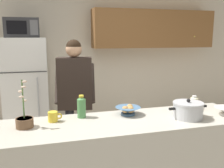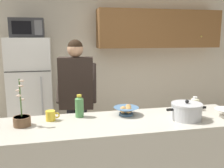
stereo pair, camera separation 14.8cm
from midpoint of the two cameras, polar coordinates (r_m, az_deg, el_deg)
The scene contains 11 objects.
back_wall_unit at distance 4.53m, azimuth -0.71°, elevation 7.01°, with size 6.00×0.48×2.60m.
kitchen_island at distance 2.59m, azimuth 4.52°, elevation -17.94°, with size 2.38×0.68×0.92m, color #BCB7A8.
refrigerator at distance 4.12m, azimuth -16.74°, elevation -1.80°, with size 0.64×0.68×1.68m.
microwave at distance 4.01m, azimuth -17.53°, elevation 11.95°, with size 0.48×0.37×0.28m.
person_near_pot at distance 3.19m, azimuth -6.73°, elevation -1.30°, with size 0.56×0.48×1.66m.
cooking_pot at distance 2.54m, azimuth 18.07°, elevation -5.86°, with size 0.40×0.29×0.19m.
coffee_mug at distance 2.44m, azimuth -11.92°, elevation -7.01°, with size 0.13×0.09×0.10m.
bread_bowl at distance 2.56m, azimuth 4.90°, elevation -5.92°, with size 0.25×0.25×0.10m.
bottle_near_edge at distance 2.89m, azimuth 19.57°, elevation -4.15°, with size 0.09×0.09×0.14m.
bottle_mid_counter at distance 2.48m, azimuth -5.68°, elevation -5.02°, with size 0.08×0.08×0.22m.
potted_orchid at distance 2.35m, azimuth -17.96°, elevation -7.48°, with size 0.15×0.15×0.42m.
Camera 2 is at (-0.61, -2.19, 1.70)m, focal length 40.55 mm.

